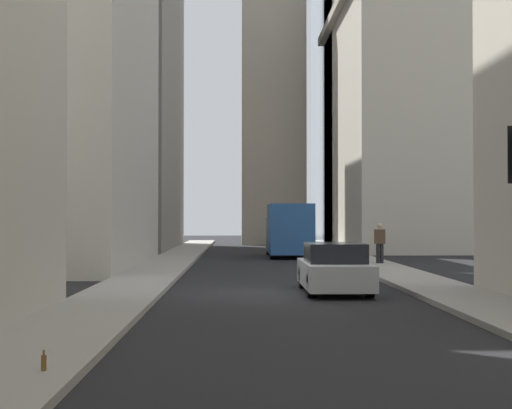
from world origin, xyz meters
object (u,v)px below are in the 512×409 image
(sedan_silver, at_px, (334,269))
(delivery_truck, at_px, (289,230))
(discarded_bottle, at_px, (44,362))
(pedestrian, at_px, (380,241))

(sedan_silver, bearing_deg, delivery_truck, -0.00)
(delivery_truck, height_order, sedan_silver, delivery_truck)
(discarded_bottle, bearing_deg, sedan_silver, -24.68)
(sedan_silver, height_order, pedestrian, pedestrian)
(delivery_truck, height_order, pedestrian, delivery_truck)
(sedan_silver, bearing_deg, discarded_bottle, 155.32)
(delivery_truck, distance_m, discarded_bottle, 31.34)
(sedan_silver, distance_m, discarded_bottle, 12.63)
(pedestrian, bearing_deg, sedan_silver, 163.19)
(delivery_truck, bearing_deg, discarded_bottle, 170.31)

